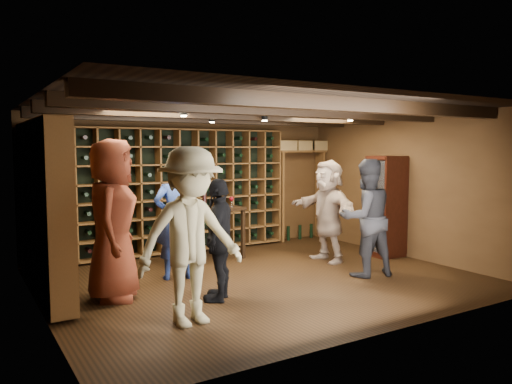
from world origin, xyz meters
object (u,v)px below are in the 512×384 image
man_blue_shirt (176,219)px  guest_woman_black (219,240)px  man_grey_suit (366,218)px  display_cabinet (386,208)px  tasting_table (208,214)px  guest_beige (328,211)px  guest_khaki (191,236)px  guest_red_floral (112,220)px

man_blue_shirt → guest_woman_black: (0.07, -1.25, -0.11)m
man_grey_suit → display_cabinet: bearing=-135.4°
guest_woman_black → tasting_table: guest_woman_black is taller
display_cabinet → guest_woman_black: (-3.70, -0.78, -0.09)m
guest_beige → guest_khaki: bearing=-61.4°
guest_khaki → display_cabinet: bearing=12.8°
guest_khaki → guest_beige: 3.63m
display_cabinet → man_blue_shirt: 3.80m
guest_khaki → guest_beige: guest_khaki is taller
display_cabinet → guest_beige: display_cabinet is taller
man_blue_shirt → tasting_table: man_blue_shirt is taller
display_cabinet → guest_khaki: bearing=-162.2°
man_grey_suit → man_blue_shirt: bearing=-16.8°
display_cabinet → guest_red_floral: size_ratio=0.86×
display_cabinet → guest_red_floral: bearing=-179.3°
guest_red_floral → guest_khaki: bearing=-135.3°
man_blue_shirt → guest_woman_black: size_ratio=1.14×
display_cabinet → guest_woman_black: display_cabinet is taller
guest_woman_black → tasting_table: (0.87, 2.10, 0.02)m
guest_woman_black → man_grey_suit: bearing=128.1°
tasting_table → display_cabinet: bearing=-32.1°
guest_red_floral → guest_khaki: size_ratio=1.05×
man_grey_suit → guest_beige: bearing=-87.3°
display_cabinet → guest_beige: size_ratio=1.02×
man_grey_suit → guest_woman_black: 2.42m
display_cabinet → tasting_table: display_cabinet is taller
man_blue_shirt → tasting_table: size_ratio=1.40×
guest_red_floral → tasting_table: bearing=-30.0°
guest_khaki → guest_woman_black: bearing=38.1°
guest_woman_black → guest_red_floral: bearing=-82.5°
man_blue_shirt → guest_red_floral: (-1.07, -0.53, 0.14)m
guest_red_floral → guest_khaki: 1.43m
man_grey_suit → tasting_table: size_ratio=1.40×
man_grey_suit → guest_beige: 1.09m
guest_red_floral → guest_beige: bearing=-60.2°
display_cabinet → guest_beige: 1.15m
guest_beige → tasting_table: bearing=-120.8°
man_grey_suit → guest_woman_black: size_ratio=1.14×
display_cabinet → guest_woman_black: size_ratio=1.14×
guest_red_floral → guest_woman_black: 1.37m
guest_red_floral → tasting_table: (2.00, 1.38, -0.22)m
guest_beige → man_grey_suit: bearing=-6.5°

